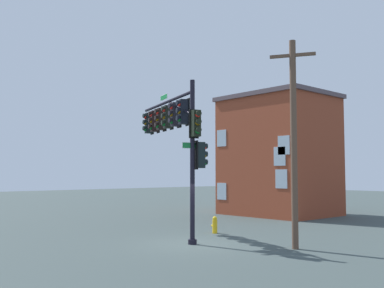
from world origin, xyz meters
TOP-DOWN VIEW (x-y plane):
  - ground_plane at (0.00, 0.00)m, footprint 120.00×120.00m
  - signal_pole_assembly at (2.06, -0.68)m, footprint 6.74×2.52m
  - utility_pole at (-3.54, -2.21)m, footprint 1.62×1.00m
  - fire_hydrant at (1.79, -3.07)m, footprint 0.33×0.24m
  - brick_building at (5.71, -13.39)m, footprint 7.32×6.10m

SIDE VIEW (x-z plane):
  - ground_plane at x=0.00m, z-range 0.00..0.00m
  - fire_hydrant at x=1.79m, z-range 0.00..0.83m
  - brick_building at x=5.71m, z-range 0.01..8.52m
  - utility_pole at x=-3.54m, z-range 0.16..8.41m
  - signal_pole_assembly at x=2.06m, z-range 1.65..8.55m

